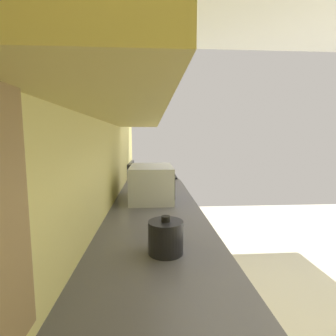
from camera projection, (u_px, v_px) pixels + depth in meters
ground_plane at (321, 315)px, 2.01m from camera, size 6.46×6.46×0.00m
wall_back at (100, 145)px, 1.74m from camera, size 4.16×0.12×2.73m
counter_run at (155, 300)px, 1.48m from camera, size 3.25×0.66×0.91m
upper_cabinets at (127, 56)px, 1.31m from camera, size 2.14×0.35×0.64m
oven_range at (153, 207)px, 3.44m from camera, size 0.71×0.64×1.09m
microwave at (152, 183)px, 2.05m from camera, size 0.50×0.35×0.28m
bowl at (157, 181)px, 2.74m from camera, size 0.14×0.14×0.06m
kettle at (166, 237)px, 1.10m from camera, size 0.21×0.16×0.17m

